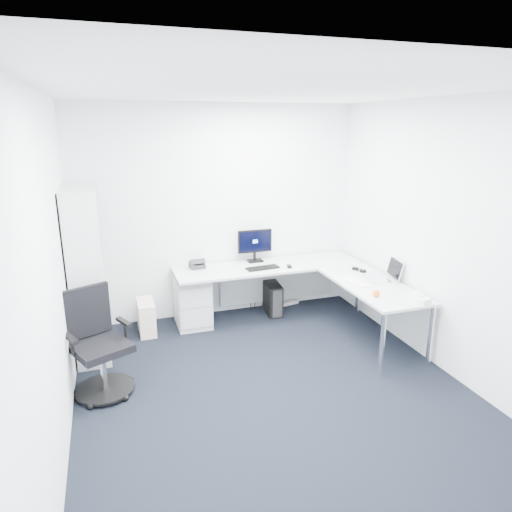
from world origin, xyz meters
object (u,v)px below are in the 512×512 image
object	(u,v)px
bookshelf	(87,273)
monitor	(255,245)
l_desk	(278,300)
laptop	(377,269)
task_chair	(101,345)

from	to	relation	value
bookshelf	monitor	distance (m)	2.12
l_desk	monitor	world-z (taller)	monitor
bookshelf	monitor	world-z (taller)	bookshelf
monitor	laptop	size ratio (longest dim) A/B	1.29
bookshelf	task_chair	bearing A→B (deg)	-83.59
bookshelf	task_chair	size ratio (longest dim) A/B	1.82
monitor	laptop	bearing A→B (deg)	-45.17
l_desk	bookshelf	bearing A→B (deg)	178.68
bookshelf	l_desk	bearing A→B (deg)	-1.32
laptop	task_chair	bearing A→B (deg)	-163.31
task_chair	laptop	distance (m)	3.11
task_chair	l_desk	bearing A→B (deg)	-1.67
l_desk	task_chair	xyz separation A→B (m)	(-2.07, -0.88, 0.15)
l_desk	task_chair	world-z (taller)	task_chair
task_chair	laptop	world-z (taller)	task_chair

